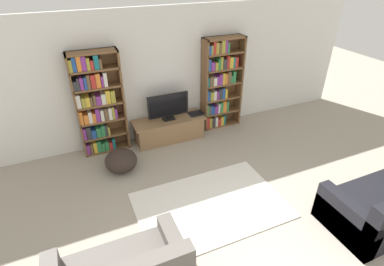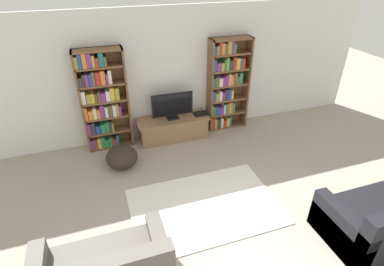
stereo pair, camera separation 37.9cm
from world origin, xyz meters
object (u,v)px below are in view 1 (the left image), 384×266
television (168,106)px  bookshelf_right (219,84)px  tv_stand (169,129)px  laptop (196,113)px  bookshelf_left (97,104)px  beanbag_ottoman (121,161)px

television → bookshelf_right: bearing=7.2°
tv_stand → television: television is taller
bookshelf_right → tv_stand: 1.45m
tv_stand → laptop: bearing=-1.7°
tv_stand → laptop: 0.66m
bookshelf_right → laptop: 0.82m
tv_stand → television: bearing=-90.0°
bookshelf_left → beanbag_ottoman: 1.15m
television → laptop: television is taller
bookshelf_right → beanbag_ottoman: (-2.38, -0.81, -0.80)m
laptop → beanbag_ottoman: bearing=-159.8°
bookshelf_right → beanbag_ottoman: bookshelf_right is taller
television → laptop: (0.61, -0.01, -0.28)m
tv_stand → laptop: laptop is taller
beanbag_ottoman → bookshelf_left: bearing=102.2°
tv_stand → television: 0.53m
bookshelf_right → television: size_ratio=2.34×
tv_stand → beanbag_ottoman: tv_stand is taller
bookshelf_right → beanbag_ottoman: 2.64m
tv_stand → television: (0.00, -0.01, 0.53)m
bookshelf_left → laptop: 2.01m
television → beanbag_ottoman: television is taller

